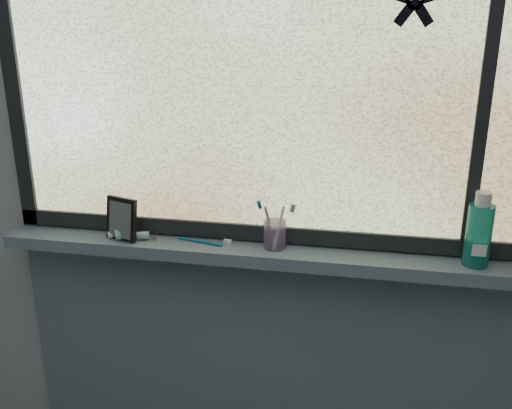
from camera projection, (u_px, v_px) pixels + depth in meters
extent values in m
cube|color=#9EA3A8|center=(263.00, 167.00, 1.71)|extent=(3.00, 0.01, 2.50)
cube|color=slate|center=(258.00, 253.00, 1.73)|extent=(1.62, 0.14, 0.04)
cube|color=slate|center=(261.00, 383.00, 1.95)|extent=(1.62, 0.02, 0.98)
cube|color=silver|center=(262.00, 73.00, 1.60)|extent=(1.50, 0.01, 1.00)
cube|color=black|center=(261.00, 232.00, 1.75)|extent=(1.60, 0.03, 0.05)
cube|color=black|center=(12.00, 68.00, 1.74)|extent=(0.05, 0.03, 1.10)
cube|color=black|center=(487.00, 78.00, 1.49)|extent=(0.03, 0.03, 1.00)
cube|color=black|center=(122.00, 219.00, 1.76)|extent=(0.12, 0.08, 0.13)
cylinder|color=#D0AAE1|center=(275.00, 234.00, 1.70)|extent=(0.08, 0.08, 0.09)
cylinder|color=teal|center=(479.00, 229.00, 1.57)|extent=(0.09, 0.09, 0.18)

